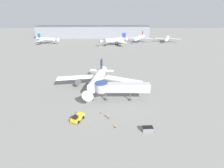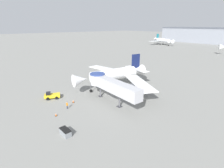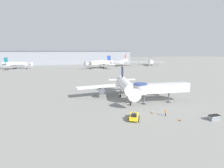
{
  "view_description": "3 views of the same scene",
  "coord_description": "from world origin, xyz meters",
  "px_view_note": "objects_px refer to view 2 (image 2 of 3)",
  "views": [
    {
      "loc": [
        2.08,
        -49.01,
        25.33
      ],
      "look_at": [
        3.49,
        -1.32,
        4.3
      ],
      "focal_mm": 24.0,
      "sensor_mm": 36.0,
      "label": 1
    },
    {
      "loc": [
        37.5,
        -31.44,
        18.99
      ],
      "look_at": [
        2.57,
        -1.72,
        3.34
      ],
      "focal_mm": 28.0,
      "sensor_mm": 36.0,
      "label": 2
    },
    {
      "loc": [
        -20.98,
        -51.23,
        15.72
      ],
      "look_at": [
        -6.47,
        3.73,
        4.96
      ],
      "focal_mm": 28.0,
      "sensor_mm": 36.0,
      "label": 3
    }
  ],
  "objects_px": {
    "jet_bridge": "(110,84)",
    "background_jet_teal_tail": "(163,40)",
    "main_airplane": "(115,75)",
    "ground_crew_marshaller": "(67,105)",
    "traffic_cone_apron_front": "(56,114)",
    "service_container_gray": "(65,132)",
    "pushback_tug_yellow": "(52,95)",
    "traffic_cone_near_nose": "(73,101)"
  },
  "relations": [
    {
      "from": "jet_bridge",
      "to": "background_jet_teal_tail",
      "type": "height_order",
      "value": "background_jet_teal_tail"
    },
    {
      "from": "main_airplane",
      "to": "ground_crew_marshaller",
      "type": "height_order",
      "value": "main_airplane"
    },
    {
      "from": "ground_crew_marshaller",
      "to": "background_jet_teal_tail",
      "type": "relative_size",
      "value": 0.06
    },
    {
      "from": "main_airplane",
      "to": "background_jet_teal_tail",
      "type": "height_order",
      "value": "background_jet_teal_tail"
    },
    {
      "from": "traffic_cone_apron_front",
      "to": "ground_crew_marshaller",
      "type": "bearing_deg",
      "value": 114.47
    },
    {
      "from": "jet_bridge",
      "to": "service_container_gray",
      "type": "relative_size",
      "value": 6.9
    },
    {
      "from": "jet_bridge",
      "to": "pushback_tug_yellow",
      "type": "bearing_deg",
      "value": -135.17
    },
    {
      "from": "traffic_cone_apron_front",
      "to": "pushback_tug_yellow",
      "type": "bearing_deg",
      "value": 162.17
    },
    {
      "from": "traffic_cone_near_nose",
      "to": "background_jet_teal_tail",
      "type": "xyz_separation_m",
      "value": [
        -63.3,
        132.1,
        4.1
      ]
    },
    {
      "from": "main_airplane",
      "to": "traffic_cone_apron_front",
      "type": "bearing_deg",
      "value": -66.79
    },
    {
      "from": "pushback_tug_yellow",
      "to": "service_container_gray",
      "type": "height_order",
      "value": "pushback_tug_yellow"
    },
    {
      "from": "traffic_cone_near_nose",
      "to": "background_jet_teal_tail",
      "type": "height_order",
      "value": "background_jet_teal_tail"
    },
    {
      "from": "traffic_cone_apron_front",
      "to": "service_container_gray",
      "type": "bearing_deg",
      "value": -11.59
    },
    {
      "from": "main_airplane",
      "to": "jet_bridge",
      "type": "xyz_separation_m",
      "value": [
        7.26,
        -8.28,
        0.5
      ]
    },
    {
      "from": "pushback_tug_yellow",
      "to": "traffic_cone_apron_front",
      "type": "xyz_separation_m",
      "value": [
        9.98,
        -3.21,
        -0.47
      ]
    },
    {
      "from": "pushback_tug_yellow",
      "to": "service_container_gray",
      "type": "distance_m",
      "value": 18.49
    },
    {
      "from": "traffic_cone_apron_front",
      "to": "ground_crew_marshaller",
      "type": "height_order",
      "value": "ground_crew_marshaller"
    },
    {
      "from": "service_container_gray",
      "to": "traffic_cone_apron_front",
      "type": "distance_m",
      "value": 8.04
    },
    {
      "from": "pushback_tug_yellow",
      "to": "traffic_cone_apron_front",
      "type": "distance_m",
      "value": 10.49
    },
    {
      "from": "pushback_tug_yellow",
      "to": "ground_crew_marshaller",
      "type": "distance_m",
      "value": 8.39
    },
    {
      "from": "jet_bridge",
      "to": "ground_crew_marshaller",
      "type": "xyz_separation_m",
      "value": [
        -3.37,
        -10.34,
        -3.7
      ]
    },
    {
      "from": "ground_crew_marshaller",
      "to": "traffic_cone_near_nose",
      "type": "bearing_deg",
      "value": -139.26
    },
    {
      "from": "traffic_cone_near_nose",
      "to": "traffic_cone_apron_front",
      "type": "xyz_separation_m",
      "value": [
        3.8,
        -6.29,
        -0.0
      ]
    },
    {
      "from": "jet_bridge",
      "to": "traffic_cone_apron_front",
      "type": "relative_size",
      "value": 23.62
    },
    {
      "from": "main_airplane",
      "to": "service_container_gray",
      "type": "distance_m",
      "value": 27.47
    },
    {
      "from": "traffic_cone_near_nose",
      "to": "jet_bridge",
      "type": "bearing_deg",
      "value": 53.64
    },
    {
      "from": "pushback_tug_yellow",
      "to": "traffic_cone_near_nose",
      "type": "bearing_deg",
      "value": 51.4
    },
    {
      "from": "main_airplane",
      "to": "pushback_tug_yellow",
      "type": "distance_m",
      "value": 19.74
    },
    {
      "from": "pushback_tug_yellow",
      "to": "service_container_gray",
      "type": "relative_size",
      "value": 1.74
    },
    {
      "from": "main_airplane",
      "to": "background_jet_teal_tail",
      "type": "bearing_deg",
      "value": 127.23
    },
    {
      "from": "jet_bridge",
      "to": "traffic_cone_apron_front",
      "type": "bearing_deg",
      "value": -94.64
    },
    {
      "from": "pushback_tug_yellow",
      "to": "background_jet_teal_tail",
      "type": "relative_size",
      "value": 0.16
    },
    {
      "from": "main_airplane",
      "to": "traffic_cone_near_nose",
      "type": "xyz_separation_m",
      "value": [
        1.69,
        -15.84,
        -3.82
      ]
    },
    {
      "from": "traffic_cone_apron_front",
      "to": "traffic_cone_near_nose",
      "type": "bearing_deg",
      "value": 121.12
    },
    {
      "from": "jet_bridge",
      "to": "main_airplane",
      "type": "bearing_deg",
      "value": 133.9
    },
    {
      "from": "ground_crew_marshaller",
      "to": "background_jet_teal_tail",
      "type": "bearing_deg",
      "value": -151.72
    },
    {
      "from": "jet_bridge",
      "to": "service_container_gray",
      "type": "distance_m",
      "value": 17.12
    },
    {
      "from": "jet_bridge",
      "to": "traffic_cone_apron_front",
      "type": "xyz_separation_m",
      "value": [
        -1.77,
        -13.86,
        -4.33
      ]
    },
    {
      "from": "jet_bridge",
      "to": "traffic_cone_near_nose",
      "type": "height_order",
      "value": "jet_bridge"
    },
    {
      "from": "pushback_tug_yellow",
      "to": "traffic_cone_near_nose",
      "type": "xyz_separation_m",
      "value": [
        6.18,
        3.08,
        -0.47
      ]
    },
    {
      "from": "traffic_cone_apron_front",
      "to": "background_jet_teal_tail",
      "type": "height_order",
      "value": "background_jet_teal_tail"
    },
    {
      "from": "service_container_gray",
      "to": "traffic_cone_near_nose",
      "type": "bearing_deg",
      "value": 145.88
    }
  ]
}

